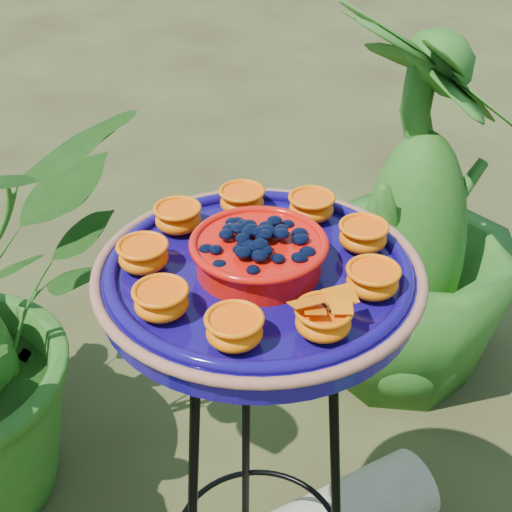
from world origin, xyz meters
name	(u,v)px	position (x,y,z in m)	size (l,w,h in m)	color
tripod_stand	(258,456)	(0.08, 0.03, 0.53)	(0.35, 0.36, 0.88)	black
feeder_dish	(259,270)	(0.08, 0.03, 0.92)	(0.49, 0.49, 0.10)	#11075A
shrub_back_right	(417,211)	(0.72, 0.70, 0.54)	(0.60, 0.60, 1.07)	#1D5416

